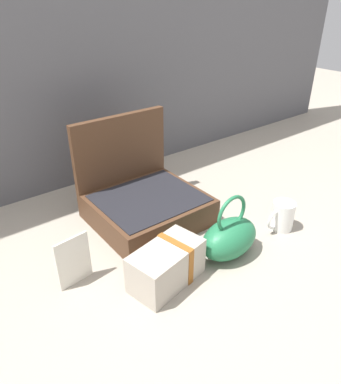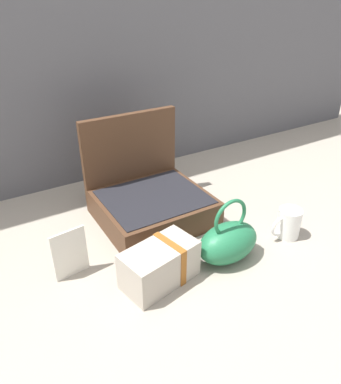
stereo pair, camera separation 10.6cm
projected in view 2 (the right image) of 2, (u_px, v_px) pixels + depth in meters
name	position (u px, v px, depth m)	size (l,w,h in m)	color
ground_plane	(161.00, 244.00, 1.16)	(6.00, 6.00, 0.00)	#9E9384
open_suitcase	(149.00, 198.00, 1.27)	(0.36, 0.34, 0.34)	#4C301E
teal_pouch_handbag	(228.00, 241.00, 1.07)	(0.21, 0.13, 0.21)	#237247
cream_toiletry_bag	(160.00, 264.00, 0.99)	(0.23, 0.15, 0.12)	#B2A899
coffee_mug	(288.00, 223.00, 1.18)	(0.11, 0.07, 0.10)	white
info_card_left	(70.00, 254.00, 1.00)	(0.10, 0.01, 0.15)	silver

